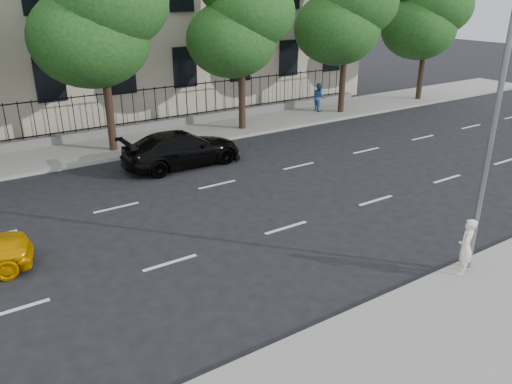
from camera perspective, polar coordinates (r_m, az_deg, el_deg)
ground at (r=14.26m, az=9.49°, el=-7.78°), size 120.00×120.00×0.00m
near_sidewalk at (r=12.13m, az=22.71°, el=-14.94°), size 60.00×4.00×0.15m
far_sidewalk at (r=25.44m, az=-12.21°, el=5.80°), size 60.00×4.00×0.15m
lane_markings at (r=17.62m, az=-0.90°, el=-1.37°), size 49.60×4.62×0.01m
iron_fence at (r=26.84m, az=-13.67°, el=7.79°), size 30.00×0.50×2.20m
street_light at (r=13.35m, az=24.39°, el=12.08°), size 0.25×3.32×8.05m
tree_c at (r=23.24m, az=-17.67°, el=19.67°), size 5.89×5.50×9.80m
tree_d at (r=26.14m, az=-1.84°, el=19.55°), size 5.34×4.94×8.84m
tree_e at (r=30.38m, az=10.23°, el=20.29°), size 5.71×5.31×9.46m
tree_f at (r=35.52m, az=18.99°, el=19.22°), size 5.52×5.12×9.01m
black_sedan at (r=21.49m, az=-8.43°, el=4.92°), size 5.17×2.12×1.50m
woman_near at (r=13.95m, az=22.85°, el=-5.78°), size 0.67×0.58×1.54m
pedestrian_far at (r=30.83m, az=7.18°, el=10.71°), size 0.79×0.93×1.68m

